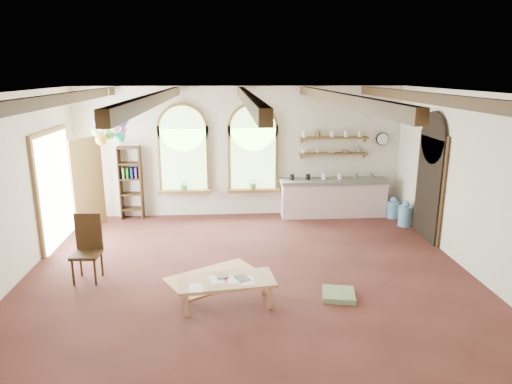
{
  "coord_description": "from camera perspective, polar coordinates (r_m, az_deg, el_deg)",
  "views": [
    {
      "loc": [
        -0.39,
        -7.67,
        3.52
      ],
      "look_at": [
        0.18,
        0.6,
        1.33
      ],
      "focal_mm": 32.0,
      "sensor_mm": 36.0,
      "label": 1
    }
  ],
  "objects": [
    {
      "name": "floor",
      "position": [
        8.45,
        -0.95,
        -9.85
      ],
      "size": [
        8.0,
        8.0,
        0.0
      ],
      "primitive_type": "plane",
      "color": "#582A24",
      "rests_on": "ground"
    },
    {
      "name": "ceiling_beams",
      "position": [
        7.69,
        -1.05,
        11.64
      ],
      "size": [
        6.2,
        6.8,
        0.18
      ],
      "primitive_type": null,
      "color": "#3E2913",
      "rests_on": "ceiling"
    },
    {
      "name": "window_left",
      "position": [
        11.3,
        -9.03,
        4.96
      ],
      "size": [
        1.3,
        0.28,
        2.2
      ],
      "color": "brown",
      "rests_on": "floor"
    },
    {
      "name": "window_right",
      "position": [
        11.28,
        -0.37,
        5.12
      ],
      "size": [
        1.3,
        0.28,
        2.2
      ],
      "color": "brown",
      "rests_on": "floor"
    },
    {
      "name": "left_doorway",
      "position": [
        10.39,
        -23.84,
        0.3
      ],
      "size": [
        0.1,
        1.9,
        2.5
      ],
      "primitive_type": "cube",
      "color": "brown",
      "rests_on": "floor"
    },
    {
      "name": "right_doorway",
      "position": [
        10.43,
        20.78,
        0.37
      ],
      "size": [
        0.1,
        1.3,
        2.4
      ],
      "primitive_type": "cube",
      "color": "black",
      "rests_on": "floor"
    },
    {
      "name": "kitchen_counter",
      "position": [
        11.61,
        9.62,
        -0.66
      ],
      "size": [
        2.68,
        0.62,
        0.94
      ],
      "color": "beige",
      "rests_on": "floor"
    },
    {
      "name": "wall_shelf_lower",
      "position": [
        11.54,
        9.64,
        4.72
      ],
      "size": [
        1.7,
        0.24,
        0.04
      ],
      "primitive_type": "cube",
      "color": "brown",
      "rests_on": "wall_back"
    },
    {
      "name": "wall_shelf_upper",
      "position": [
        11.48,
        9.72,
        6.69
      ],
      "size": [
        1.7,
        0.24,
        0.04
      ],
      "primitive_type": "cube",
      "color": "brown",
      "rests_on": "wall_back"
    },
    {
      "name": "wall_clock",
      "position": [
        11.91,
        15.53,
        6.41
      ],
      "size": [
        0.32,
        0.04,
        0.32
      ],
      "primitive_type": "cylinder",
      "rotation": [
        1.57,
        0.0,
        0.0
      ],
      "color": "black",
      "rests_on": "wall_back"
    },
    {
      "name": "bookshelf",
      "position": [
        11.53,
        -15.38,
        1.09
      ],
      "size": [
        0.53,
        0.32,
        1.8
      ],
      "color": "#3E2913",
      "rests_on": "floor"
    },
    {
      "name": "coffee_table",
      "position": [
        7.19,
        -3.69,
        -11.21
      ],
      "size": [
        1.55,
        0.86,
        0.42
      ],
      "color": "#B47F52",
      "rests_on": "floor"
    },
    {
      "name": "side_chair",
      "position": [
        8.5,
        -20.29,
        -8.19
      ],
      "size": [
        0.48,
        0.48,
        1.16
      ],
      "color": "#3E2913",
      "rests_on": "floor"
    },
    {
      "name": "floor_mat",
      "position": [
        8.21,
        -5.11,
        -10.63
      ],
      "size": [
        1.88,
        1.66,
        0.02
      ],
      "primitive_type": "cube",
      "rotation": [
        0.0,
        0.0,
        0.53
      ],
      "color": "tan",
      "rests_on": "floor"
    },
    {
      "name": "floor_cushion",
      "position": [
        7.65,
        10.28,
        -12.5
      ],
      "size": [
        0.59,
        0.59,
        0.09
      ],
      "primitive_type": "cube",
      "rotation": [
        0.0,
        0.0,
        -0.18
      ],
      "color": "#6F885E",
      "rests_on": "floor"
    },
    {
      "name": "water_jug_a",
      "position": [
        11.82,
        16.75,
        -2.03
      ],
      "size": [
        0.28,
        0.28,
        0.54
      ],
      "color": "#5F9ECB",
      "rests_on": "floor"
    },
    {
      "name": "water_jug_b",
      "position": [
        11.3,
        18.15,
        -2.73
      ],
      "size": [
        0.32,
        0.32,
        0.62
      ],
      "color": "#5F9ECB",
      "rests_on": "floor"
    },
    {
      "name": "balloon_cluster",
      "position": [
        10.26,
        -17.65,
        7.45
      ],
      "size": [
        0.86,
        0.89,
        1.15
      ],
      "color": "silver",
      "rests_on": "floor"
    },
    {
      "name": "table_book",
      "position": [
        7.28,
        -5.03,
        -10.39
      ],
      "size": [
        0.24,
        0.3,
        0.02
      ],
      "primitive_type": "imported",
      "rotation": [
        0.0,
        0.0,
        0.23
      ],
      "color": "olive",
      "rests_on": "coffee_table"
    },
    {
      "name": "tablet",
      "position": [
        7.19,
        -1.75,
        -10.7
      ],
      "size": [
        0.27,
        0.31,
        0.01
      ],
      "primitive_type": "cube",
      "rotation": [
        0.0,
        0.0,
        0.43
      ],
      "color": "black",
      "rests_on": "coffee_table"
    },
    {
      "name": "potted_plant_left",
      "position": [
        11.36,
        -8.92,
        0.98
      ],
      "size": [
        0.27,
        0.23,
        0.3
      ],
      "primitive_type": "imported",
      "color": "#598C4C",
      "rests_on": "window_left"
    },
    {
      "name": "potted_plant_right",
      "position": [
        11.33,
        -0.33,
        1.13
      ],
      "size": [
        0.27,
        0.23,
        0.3
      ],
      "primitive_type": "imported",
      "color": "#598C4C",
      "rests_on": "window_right"
    },
    {
      "name": "shelf_cup_a",
      "position": [
        11.38,
        5.96,
        5.06
      ],
      "size": [
        0.12,
        0.1,
        0.1
      ],
      "primitive_type": "imported",
      "color": "white",
      "rests_on": "wall_shelf_lower"
    },
    {
      "name": "shelf_cup_b",
      "position": [
        11.45,
        7.7,
        5.05
      ],
      "size": [
        0.1,
        0.1,
        0.09
      ],
      "primitive_type": "imported",
      "color": "beige",
      "rests_on": "wall_shelf_lower"
    },
    {
      "name": "shelf_bowl_a",
      "position": [
        11.52,
        9.41,
        4.95
      ],
      "size": [
        0.22,
        0.22,
        0.05
      ],
      "primitive_type": "imported",
      "color": "beige",
      "rests_on": "wall_shelf_lower"
    },
    {
      "name": "shelf_bowl_b",
      "position": [
        11.61,
        11.1,
        4.97
      ],
      "size": [
        0.2,
        0.2,
        0.06
      ],
      "primitive_type": "imported",
      "color": "#8C664C",
      "rests_on": "wall_shelf_lower"
    },
    {
      "name": "shelf_vase",
      "position": [
        11.69,
        12.78,
        5.27
      ],
      "size": [
        0.18,
        0.18,
        0.19
      ],
      "primitive_type": "imported",
      "color": "slate",
      "rests_on": "wall_shelf_lower"
    }
  ]
}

